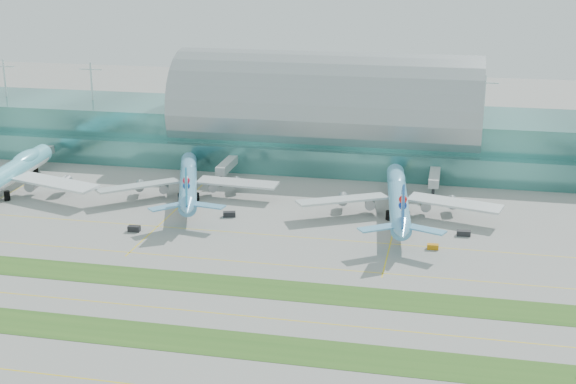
% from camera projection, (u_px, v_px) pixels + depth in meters
% --- Properties ---
extents(ground, '(700.00, 700.00, 0.00)m').
position_uv_depth(ground, '(243.00, 290.00, 201.88)').
color(ground, gray).
rests_on(ground, ground).
extents(terminal, '(340.00, 69.10, 36.00)m').
position_uv_depth(terminal, '(327.00, 125.00, 317.79)').
color(terminal, '#3D7A75').
rests_on(terminal, ground).
extents(grass_strip_near, '(420.00, 12.00, 0.08)m').
position_uv_depth(grass_strip_near, '(210.00, 342.00, 175.74)').
color(grass_strip_near, '#2D591E').
rests_on(grass_strip_near, ground).
extents(grass_strip_far, '(420.00, 12.00, 0.08)m').
position_uv_depth(grass_strip_far, '(245.00, 287.00, 203.73)').
color(grass_strip_far, '#2D591E').
rests_on(grass_strip_far, ground).
extents(taxiline_b, '(420.00, 0.35, 0.01)m').
position_uv_depth(taxiline_b, '(227.00, 314.00, 188.81)').
color(taxiline_b, yellow).
rests_on(taxiline_b, ground).
extents(taxiline_c, '(420.00, 0.35, 0.01)m').
position_uv_depth(taxiline_c, '(260.00, 263.00, 218.67)').
color(taxiline_c, yellow).
rests_on(taxiline_c, ground).
extents(taxiline_d, '(420.00, 0.35, 0.01)m').
position_uv_depth(taxiline_d, '(278.00, 235.00, 239.20)').
color(taxiline_d, yellow).
rests_on(taxiline_d, ground).
extents(airliner_a, '(72.68, 82.78, 22.77)m').
position_uv_depth(airliner_a, '(3.00, 176.00, 274.39)').
color(airliner_a, '#67CCE3').
rests_on(airliner_a, ground).
extents(airliner_b, '(58.78, 68.27, 19.33)m').
position_uv_depth(airliner_b, '(188.00, 181.00, 273.09)').
color(airliner_b, '#5EA2CE').
rests_on(airliner_b, ground).
extents(airliner_c, '(64.80, 73.97, 20.36)m').
position_uv_depth(airliner_c, '(398.00, 197.00, 254.60)').
color(airliner_c, '#64B1DC').
rests_on(airliner_c, ground).
extents(gse_c, '(3.76, 2.30, 1.76)m').
position_uv_depth(gse_c, '(134.00, 229.00, 242.31)').
color(gse_c, black).
rests_on(gse_c, ground).
extents(gse_d, '(4.39, 3.09, 1.64)m').
position_uv_depth(gse_d, '(229.00, 214.00, 255.21)').
color(gse_d, black).
rests_on(gse_d, ground).
extents(gse_e, '(3.32, 1.92, 1.48)m').
position_uv_depth(gse_e, '(433.00, 247.00, 228.41)').
color(gse_e, '#CB7B0B').
rests_on(gse_e, ground).
extents(gse_f, '(4.13, 2.13, 1.62)m').
position_uv_depth(gse_f, '(464.00, 233.00, 238.71)').
color(gse_f, black).
rests_on(gse_f, ground).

